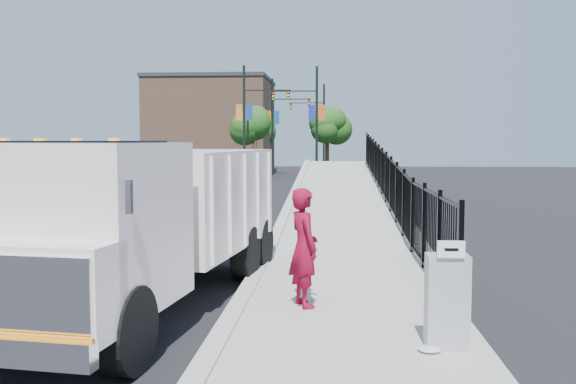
{
  "coord_description": "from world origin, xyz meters",
  "views": [
    {
      "loc": [
        1.58,
        -11.92,
        2.87
      ],
      "look_at": [
        0.6,
        2.0,
        1.75
      ],
      "focal_mm": 40.0,
      "sensor_mm": 36.0,
      "label": 1
    }
  ],
  "objects": [
    {
      "name": "ground",
      "position": [
        0.0,
        0.0,
        0.0
      ],
      "size": [
        120.0,
        120.0,
        0.0
      ],
      "primitive_type": "plane",
      "color": "black",
      "rests_on": "ground"
    },
    {
      "name": "ramp",
      "position": [
        2.12,
        16.0,
        0.0
      ],
      "size": [
        3.95,
        24.06,
        3.19
      ],
      "primitive_type": "cube",
      "rotation": [
        0.06,
        0.0,
        0.0
      ],
      "color": "#9E998E",
      "rests_on": "ground"
    },
    {
      "name": "tree_1",
      "position": [
        1.08,
        41.95,
        3.93
      ],
      "size": [
        2.43,
        2.43,
        5.22
      ],
      "color": "#382314",
      "rests_on": "ground"
    },
    {
      "name": "tree_0",
      "position": [
        -4.2,
        35.35,
        3.94
      ],
      "size": [
        2.57,
        2.57,
        5.29
      ],
      "color": "#382314",
      "rests_on": "ground"
    },
    {
      "name": "utility_cabinet",
      "position": [
        3.1,
        -3.45,
        0.75
      ],
      "size": [
        0.55,
        0.4,
        1.25
      ],
      "primitive_type": "cube",
      "color": "gray",
      "rests_on": "sidewalk"
    },
    {
      "name": "curb",
      "position": [
        0.0,
        -2.0,
        0.08
      ],
      "size": [
        0.3,
        12.0,
        0.16
      ],
      "primitive_type": "cube",
      "color": "#ADAAA3",
      "rests_on": "ground"
    },
    {
      "name": "worker",
      "position": [
        1.11,
        -1.42,
        1.11
      ],
      "size": [
        0.73,
        0.85,
        1.98
      ],
      "primitive_type": "imported",
      "rotation": [
        0.0,
        0.0,
        2.0
      ],
      "color": "maroon",
      "rests_on": "sidewalk"
    },
    {
      "name": "light_pole_2",
      "position": [
        -3.17,
        41.52,
        4.36
      ],
      "size": [
        3.78,
        0.22,
        8.0
      ],
      "color": "black",
      "rests_on": "ground"
    },
    {
      "name": "sidewalk",
      "position": [
        1.93,
        -2.0,
        0.06
      ],
      "size": [
        3.55,
        12.0,
        0.12
      ],
      "primitive_type": "cube",
      "color": "#9E998E",
      "rests_on": "ground"
    },
    {
      "name": "tree_2",
      "position": [
        -5.32,
        46.15,
        3.97
      ],
      "size": [
        3.36,
        3.36,
        5.68
      ],
      "color": "#382314",
      "rests_on": "ground"
    },
    {
      "name": "light_pole_0",
      "position": [
        -4.22,
        32.05,
        4.36
      ],
      "size": [
        3.77,
        0.22,
        8.0
      ],
      "color": "black",
      "rests_on": "ground"
    },
    {
      "name": "building",
      "position": [
        -9.0,
        44.0,
        4.0
      ],
      "size": [
        10.0,
        10.0,
        8.0
      ],
      "primitive_type": "cube",
      "color": "#8C664C",
      "rests_on": "ground"
    },
    {
      "name": "light_pole_3",
      "position": [
        0.43,
        47.04,
        4.36
      ],
      "size": [
        3.77,
        0.22,
        8.0
      ],
      "color": "black",
      "rests_on": "ground"
    },
    {
      "name": "debris",
      "position": [
        2.85,
        -3.63,
        0.16
      ],
      "size": [
        0.3,
        0.3,
        0.08
      ],
      "primitive_type": "ellipsoid",
      "color": "silver",
      "rests_on": "sidewalk"
    },
    {
      "name": "light_pole_1",
      "position": [
        0.13,
        32.9,
        4.36
      ],
      "size": [
        3.78,
        0.22,
        8.0
      ],
      "color": "black",
      "rests_on": "ground"
    },
    {
      "name": "iron_fence",
      "position": [
        3.55,
        12.0,
        0.9
      ],
      "size": [
        0.1,
        28.0,
        1.8
      ],
      "primitive_type": "cube",
      "color": "black",
      "rests_on": "ground"
    },
    {
      "name": "truck",
      "position": [
        -1.7,
        -1.37,
        1.63
      ],
      "size": [
        3.78,
        8.74,
        2.9
      ],
      "rotation": [
        0.0,
        0.0,
        -0.13
      ],
      "color": "black",
      "rests_on": "ground"
    },
    {
      "name": "arrow_sign",
      "position": [
        3.1,
        -3.67,
        1.48
      ],
      "size": [
        0.35,
        0.04,
        0.22
      ],
      "primitive_type": "cube",
      "color": "white",
      "rests_on": "utility_cabinet"
    }
  ]
}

